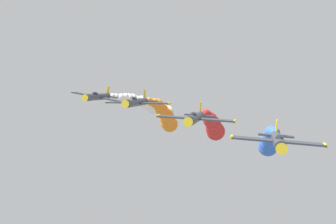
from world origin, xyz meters
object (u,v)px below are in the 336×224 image
(airplane_left_inner, at_px, (195,118))
(airplane_left_outer, at_px, (98,97))
(airplane_lead, at_px, (278,141))
(airplane_right_inner, at_px, (137,102))

(airplane_left_inner, xyz_separation_m, airplane_left_outer, (18.28, -16.37, 2.02))
(airplane_lead, height_order, airplane_left_inner, airplane_left_inner)
(airplane_left_inner, height_order, airplane_right_inner, airplane_right_inner)
(airplane_lead, relative_size, airplane_left_outer, 1.00)
(airplane_right_inner, bearing_deg, airplane_lead, 141.70)
(airplane_left_inner, bearing_deg, airplane_left_outer, -41.84)
(airplane_right_inner, bearing_deg, airplane_left_inner, 137.15)
(airplane_lead, distance_m, airplane_left_outer, 35.54)
(airplane_lead, distance_m, airplane_right_inner, 24.14)
(airplane_lead, xyz_separation_m, airplane_left_outer, (27.44, -22.27, 3.72))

